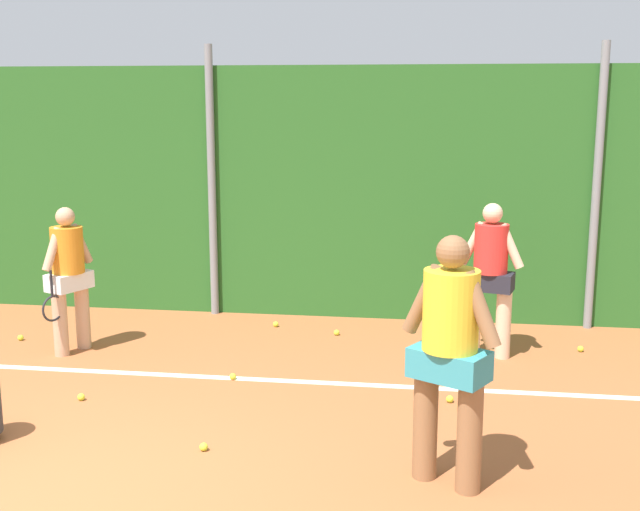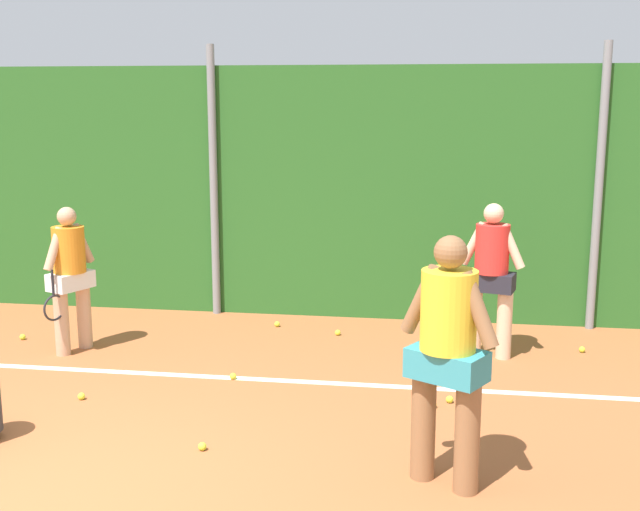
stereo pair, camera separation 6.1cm
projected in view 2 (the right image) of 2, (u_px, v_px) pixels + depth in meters
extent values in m
plane|color=#A85B33|center=(104.00, 422.00, 6.89)|extent=(24.76, 24.76, 0.00)
cube|color=#286023|center=(218.00, 191.00, 10.20)|extent=(16.09, 0.25, 3.12)
cylinder|color=gray|center=(214.00, 183.00, 10.01)|extent=(0.10, 0.10, 3.38)
cylinder|color=gray|center=(599.00, 189.00, 9.33)|extent=(0.10, 0.10, 3.38)
cube|color=white|center=(153.00, 374.00, 8.07)|extent=(11.76, 0.10, 0.01)
cylinder|color=#8C603D|center=(423.00, 426.00, 5.81)|extent=(0.18, 0.18, 0.80)
cylinder|color=#8C603D|center=(467.00, 439.00, 5.59)|extent=(0.18, 0.18, 0.80)
cube|color=teal|center=(447.00, 364.00, 5.60)|extent=(0.62, 0.54, 0.21)
cylinder|color=yellow|center=(449.00, 310.00, 5.53)|extent=(0.39, 0.39, 0.57)
sphere|color=#8C603D|center=(451.00, 252.00, 5.44)|extent=(0.23, 0.23, 0.23)
cylinder|color=#8C603D|center=(421.00, 300.00, 5.65)|extent=(0.30, 0.22, 0.54)
cylinder|color=#8C603D|center=(478.00, 310.00, 5.38)|extent=(0.30, 0.22, 0.54)
cylinder|color=tan|center=(84.00, 317.00, 8.87)|extent=(0.16, 0.16, 0.70)
cylinder|color=tan|center=(62.00, 323.00, 8.61)|extent=(0.16, 0.16, 0.70)
cube|color=white|center=(71.00, 281.00, 8.65)|extent=(0.44, 0.54, 0.19)
cylinder|color=orange|center=(69.00, 250.00, 8.59)|extent=(0.34, 0.34, 0.50)
sphere|color=tan|center=(67.00, 216.00, 8.52)|extent=(0.20, 0.20, 0.20)
cylinder|color=tan|center=(83.00, 243.00, 8.74)|extent=(0.17, 0.27, 0.48)
cylinder|color=tan|center=(54.00, 249.00, 8.42)|extent=(0.17, 0.27, 0.48)
cylinder|color=black|center=(53.00, 283.00, 8.39)|extent=(0.03, 0.03, 0.28)
torus|color=#26262B|center=(54.00, 308.00, 8.44)|extent=(0.14, 0.27, 0.28)
cylinder|color=beige|center=(474.00, 322.00, 8.62)|extent=(0.16, 0.16, 0.73)
cylinder|color=beige|center=(504.00, 325.00, 8.49)|extent=(0.16, 0.16, 0.73)
cube|color=#23232D|center=(491.00, 282.00, 8.47)|extent=(0.54, 0.40, 0.19)
cylinder|color=red|center=(492.00, 249.00, 8.40)|extent=(0.36, 0.36, 0.52)
sphere|color=beige|center=(494.00, 213.00, 8.32)|extent=(0.21, 0.21, 0.21)
cylinder|color=beige|center=(473.00, 244.00, 8.47)|extent=(0.29, 0.15, 0.49)
cylinder|color=beige|center=(512.00, 246.00, 8.31)|extent=(0.29, 0.15, 0.49)
sphere|color=#CCDB33|center=(461.00, 407.00, 7.13)|extent=(0.07, 0.07, 0.07)
sphere|color=#CCDB33|center=(202.00, 446.00, 6.32)|extent=(0.07, 0.07, 0.07)
sphere|color=#CCDB33|center=(81.00, 396.00, 7.38)|extent=(0.07, 0.07, 0.07)
sphere|color=#CCDB33|center=(23.00, 337.00, 9.20)|extent=(0.07, 0.07, 0.07)
sphere|color=#CCDB33|center=(233.00, 376.00, 7.90)|extent=(0.07, 0.07, 0.07)
sphere|color=#CCDB33|center=(450.00, 399.00, 7.30)|extent=(0.07, 0.07, 0.07)
sphere|color=#CCDB33|center=(582.00, 350.00, 8.74)|extent=(0.07, 0.07, 0.07)
sphere|color=#CCDB33|center=(464.00, 378.00, 7.84)|extent=(0.07, 0.07, 0.07)
sphere|color=#CCDB33|center=(338.00, 333.00, 9.36)|extent=(0.07, 0.07, 0.07)
sphere|color=#CCDB33|center=(433.00, 404.00, 7.18)|extent=(0.07, 0.07, 0.07)
sphere|color=#CCDB33|center=(277.00, 324.00, 9.71)|extent=(0.07, 0.07, 0.07)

